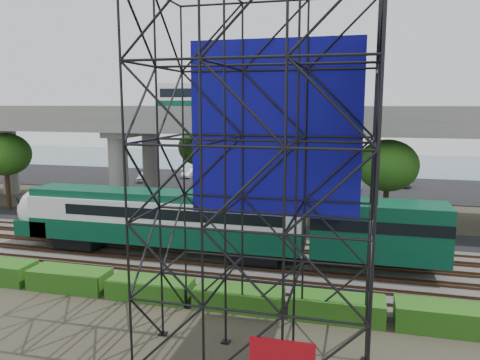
# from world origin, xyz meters

# --- Properties ---
(ground) EXTENTS (140.00, 140.00, 0.00)m
(ground) POSITION_xyz_m (0.00, 0.00, 0.00)
(ground) COLOR #474233
(ground) RESTS_ON ground
(ballast_bed) EXTENTS (90.00, 12.00, 0.20)m
(ballast_bed) POSITION_xyz_m (0.00, 2.00, 0.10)
(ballast_bed) COLOR slate
(ballast_bed) RESTS_ON ground
(service_road) EXTENTS (90.00, 5.00, 0.08)m
(service_road) POSITION_xyz_m (0.00, 10.50, 0.04)
(service_road) COLOR black
(service_road) RESTS_ON ground
(parking_lot) EXTENTS (90.00, 18.00, 0.08)m
(parking_lot) POSITION_xyz_m (0.00, 34.00, 0.04)
(parking_lot) COLOR black
(parking_lot) RESTS_ON ground
(harbor_water) EXTENTS (140.00, 40.00, 0.03)m
(harbor_water) POSITION_xyz_m (0.00, 56.00, 0.01)
(harbor_water) COLOR slate
(harbor_water) RESTS_ON ground
(rail_tracks) EXTENTS (90.00, 9.52, 0.16)m
(rail_tracks) POSITION_xyz_m (0.00, 2.00, 0.28)
(rail_tracks) COLOR #472D1E
(rail_tracks) RESTS_ON ballast_bed
(commuter_train) EXTENTS (29.30, 3.06, 4.30)m
(commuter_train) POSITION_xyz_m (1.21, 2.00, 2.88)
(commuter_train) COLOR black
(commuter_train) RESTS_ON rail_tracks
(overpass) EXTENTS (80.00, 12.00, 12.40)m
(overpass) POSITION_xyz_m (-0.08, 16.00, 8.21)
(overpass) COLOR #9E9B93
(overpass) RESTS_ON ground
(scaffold_tower) EXTENTS (9.36, 6.36, 15.00)m
(scaffold_tower) POSITION_xyz_m (7.87, -7.98, 7.47)
(scaffold_tower) COLOR black
(scaffold_tower) RESTS_ON ground
(hedge_strip) EXTENTS (34.60, 1.80, 1.20)m
(hedge_strip) POSITION_xyz_m (1.01, -4.30, 0.56)
(hedge_strip) COLOR #214E12
(hedge_strip) RESTS_ON ground
(trees) EXTENTS (40.94, 16.94, 7.69)m
(trees) POSITION_xyz_m (-4.67, 16.17, 5.57)
(trees) COLOR #382314
(trees) RESTS_ON ground
(suv) EXTENTS (5.28, 2.78, 1.42)m
(suv) POSITION_xyz_m (-7.68, 10.01, 0.79)
(suv) COLOR black
(suv) RESTS_ON service_road
(parked_cars) EXTENTS (36.27, 9.66, 1.32)m
(parked_cars) POSITION_xyz_m (1.33, 33.65, 0.69)
(parked_cars) COLOR white
(parked_cars) RESTS_ON parking_lot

